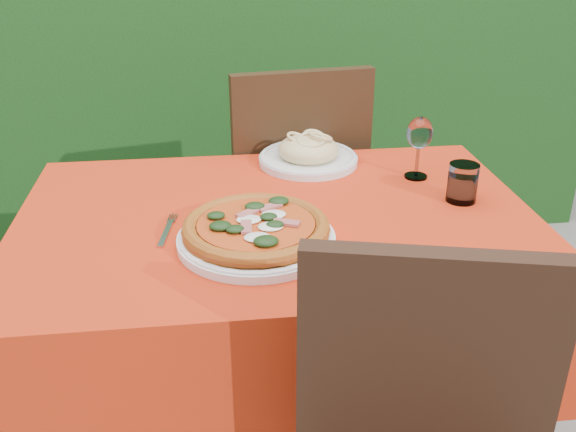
{
  "coord_description": "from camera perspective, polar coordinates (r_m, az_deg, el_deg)",
  "views": [
    {
      "loc": [
        -0.15,
        -1.4,
        1.43
      ],
      "look_at": [
        0.02,
        -0.05,
        0.77
      ],
      "focal_mm": 40.0,
      "sensor_mm": 36.0,
      "label": 1
    }
  ],
  "objects": [
    {
      "name": "wine_glass",
      "position": [
        1.77,
        11.61,
        7.02
      ],
      "size": [
        0.07,
        0.07,
        0.17
      ],
      "color": "silver",
      "rests_on": "dining_table"
    },
    {
      "name": "hedge",
      "position": [
        2.99,
        -4.33,
        16.0
      ],
      "size": [
        3.2,
        0.55,
        1.78
      ],
      "color": "black",
      "rests_on": "ground"
    },
    {
      "name": "water_glass",
      "position": [
        1.68,
        15.23,
        2.71
      ],
      "size": [
        0.08,
        0.08,
        0.1
      ],
      "color": "silver",
      "rests_on": "dining_table"
    },
    {
      "name": "chair_far",
      "position": [
        2.19,
        0.46,
        2.64
      ],
      "size": [
        0.5,
        0.5,
        0.98
      ],
      "rotation": [
        0.0,
        0.0,
        3.27
      ],
      "color": "black",
      "rests_on": "ground"
    },
    {
      "name": "pizza_plate",
      "position": [
        1.42,
        -2.85,
        -1.38
      ],
      "size": [
        0.4,
        0.4,
        0.07
      ],
      "rotation": [
        0.0,
        0.0,
        0.3
      ],
      "color": "white",
      "rests_on": "dining_table"
    },
    {
      "name": "fork",
      "position": [
        1.49,
        -10.81,
        -1.51
      ],
      "size": [
        0.05,
        0.18,
        0.0
      ],
      "primitive_type": "cube",
      "rotation": [
        0.0,
        0.0,
        -0.15
      ],
      "color": "#ADADB4",
      "rests_on": "dining_table"
    },
    {
      "name": "dining_table",
      "position": [
        1.63,
        -0.92,
        -4.7
      ],
      "size": [
        1.26,
        0.86,
        0.75
      ],
      "color": "#432C15",
      "rests_on": "ground"
    },
    {
      "name": "pasta_plate",
      "position": [
        1.87,
        1.81,
        5.56
      ],
      "size": [
        0.29,
        0.29,
        0.08
      ],
      "rotation": [
        0.0,
        0.0,
        0.16
      ],
      "color": "silver",
      "rests_on": "dining_table"
    }
  ]
}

